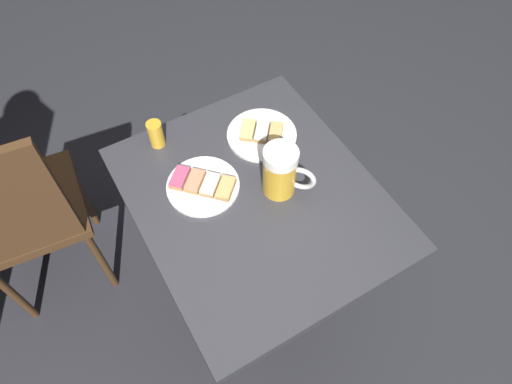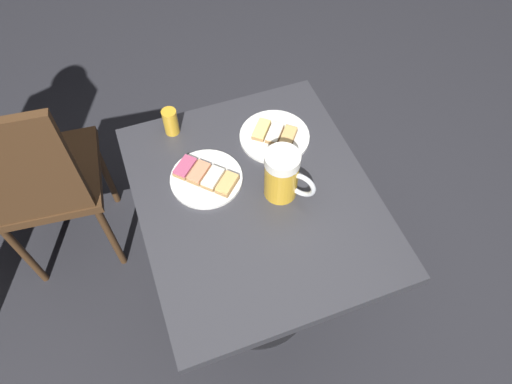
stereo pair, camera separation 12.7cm
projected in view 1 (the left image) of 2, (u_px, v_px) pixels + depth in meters
The scene contains 7 objects.
ground_plane at pixel (256, 295), 1.88m from camera, with size 6.00×6.00×0.00m, color #28282D.
cafe_table at pixel (256, 227), 1.43m from camera, with size 0.76×0.64×0.72m.
plate_near at pixel (262, 134), 1.41m from camera, with size 0.21×0.21×0.03m.
plate_far at pixel (203, 185), 1.30m from camera, with size 0.21×0.21×0.03m.
beer_mug at pixel (281, 172), 1.24m from camera, with size 0.13×0.12×0.16m.
beer_glass_small at pixel (156, 134), 1.36m from camera, with size 0.04×0.04×0.09m, color gold.
cafe_chair at pixel (20, 215), 1.50m from camera, with size 0.42×0.42×0.90m.
Camera 1 is at (0.62, -0.36, 1.79)m, focal length 32.68 mm.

